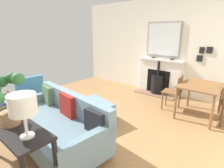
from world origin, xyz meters
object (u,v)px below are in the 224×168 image
mantel_bowl_near (153,57)px  sofa (57,124)px  armchair_accent (28,91)px  console_table (3,122)px  ottoman (93,109)px  fireplace (159,78)px  dining_table (201,89)px  dining_chair_near_fireplace (175,90)px  potted_plant (5,96)px  mantel_bowl_far (172,59)px  table_lamp_far_end (23,105)px

mantel_bowl_near → sofa: 3.51m
armchair_accent → console_table: bearing=56.8°
sofa → ottoman: size_ratio=2.27×
fireplace → dining_table: (0.88, 1.37, 0.17)m
armchair_accent → dining_chair_near_fireplace: (-2.25, 2.61, 0.02)m
potted_plant → dining_chair_near_fireplace: 3.45m
dining_table → armchair_accent: bearing=-54.5°
mantel_bowl_far → ottoman: size_ratio=0.14×
fireplace → armchair_accent: (3.13, -1.78, 0.02)m
table_lamp_far_end → mantel_bowl_near: bearing=-169.6°
dining_chair_near_fireplace → table_lamp_far_end: bearing=-5.2°
mantel_bowl_far → console_table: 4.23m
armchair_accent → table_lamp_far_end: table_lamp_far_end is taller
mantel_bowl_far → potted_plant: size_ratio=0.22×
sofa → table_lamp_far_end: bearing=43.3°
ottoman → dining_chair_near_fireplace: (-1.62, 1.11, 0.25)m
armchair_accent → table_lamp_far_end: (1.05, 2.31, 0.64)m
sofa → dining_table: size_ratio=2.12×
console_table → table_lamp_far_end: 0.83m
mantel_bowl_near → sofa: mantel_bowl_near is taller
fireplace → dining_chair_near_fireplace: fireplace is taller
console_table → table_lamp_far_end: size_ratio=4.13×
armchair_accent → potted_plant: potted_plant is taller
armchair_accent → console_table: 1.92m
mantel_bowl_far → sofa: 3.55m
sofa → armchair_accent: armchair_accent is taller
armchair_accent → mantel_bowl_near: bearing=153.8°
fireplace → dining_chair_near_fireplace: size_ratio=1.61×
table_lamp_far_end → mantel_bowl_far: bearing=-177.3°
table_lamp_far_end → dining_chair_near_fireplace: table_lamp_far_end is taller
dining_chair_near_fireplace → sofa: bearing=-21.7°
armchair_accent → table_lamp_far_end: bearing=65.7°
sofa → console_table: sofa is taller
fireplace → mantel_bowl_near: size_ratio=11.94×
fireplace → sofa: (3.42, -0.18, -0.12)m
mantel_bowl_near → console_table: mantel_bowl_near is taller
fireplace → sofa: fireplace is taller
mantel_bowl_far → sofa: (3.43, -0.51, -0.74)m
dining_chair_near_fireplace → fireplace: bearing=-136.3°
ottoman → dining_chair_near_fireplace: 1.98m
fireplace → mantel_bowl_near: bearing=-92.2°
sofa → armchair_accent: bearing=-100.3°
console_table → dining_chair_near_fireplace: bearing=162.9°
table_lamp_far_end → potted_plant: (0.02, -0.39, 0.01)m
dining_table → dining_chair_near_fireplace: bearing=-90.9°
fireplace → ottoman: bearing=-6.4°
potted_plant → dining_chair_near_fireplace: bearing=168.1°
dining_chair_near_fireplace → mantel_bowl_far: bearing=-150.4°
table_lamp_far_end → potted_plant: potted_plant is taller
table_lamp_far_end → dining_table: size_ratio=0.47×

